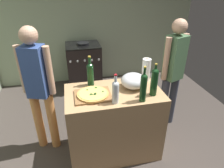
% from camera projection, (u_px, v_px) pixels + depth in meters
% --- Properties ---
extents(ground_plane, '(4.46, 3.45, 0.02)m').
position_uv_depth(ground_plane, '(103.00, 115.00, 3.36)').
color(ground_plane, '#3F3833').
extents(kitchen_wall_rear, '(4.46, 0.10, 2.60)m').
position_uv_depth(kitchen_wall_rear, '(89.00, 20.00, 4.02)').
color(kitchen_wall_rear, '#99A889').
rests_on(kitchen_wall_rear, ground_plane).
extents(counter, '(1.11, 0.64, 0.89)m').
position_uv_depth(counter, '(114.00, 123.00, 2.46)').
color(counter, tan).
rests_on(counter, ground_plane).
extents(cutting_board, '(0.40, 0.32, 0.02)m').
position_uv_depth(cutting_board, '(93.00, 95.00, 2.17)').
color(cutting_board, olive).
rests_on(cutting_board, counter).
extents(pizza, '(0.35, 0.35, 0.03)m').
position_uv_depth(pizza, '(93.00, 94.00, 2.16)').
color(pizza, tan).
rests_on(pizza, cutting_board).
extents(mixing_bowl, '(0.29, 0.29, 0.18)m').
position_uv_depth(mixing_bowl, '(133.00, 81.00, 2.30)').
color(mixing_bowl, '#B2B2B7').
rests_on(mixing_bowl, counter).
extents(paper_towel_roll, '(0.11, 0.11, 0.29)m').
position_uv_depth(paper_towel_roll, '(146.00, 70.00, 2.45)').
color(paper_towel_roll, white).
rests_on(paper_towel_roll, counter).
extents(wine_bottle_clear, '(0.07, 0.07, 0.33)m').
position_uv_depth(wine_bottle_clear, '(115.00, 91.00, 1.99)').
color(wine_bottle_clear, silver).
rests_on(wine_bottle_clear, counter).
extents(wine_bottle_dark, '(0.08, 0.08, 0.37)m').
position_uv_depth(wine_bottle_dark, '(90.00, 73.00, 2.33)').
color(wine_bottle_dark, '#143819').
rests_on(wine_bottle_dark, counter).
extents(wine_bottle_green, '(0.08, 0.08, 0.37)m').
position_uv_depth(wine_bottle_green, '(154.00, 81.00, 2.12)').
color(wine_bottle_green, '#143819').
rests_on(wine_bottle_green, counter).
extents(wine_bottle_amber, '(0.07, 0.07, 0.39)m').
position_uv_depth(wine_bottle_amber, '(143.00, 86.00, 2.01)').
color(wine_bottle_amber, '#143819').
rests_on(wine_bottle_amber, counter).
extents(stove, '(0.66, 0.62, 0.96)m').
position_uv_depth(stove, '(84.00, 66.00, 4.03)').
color(stove, black).
rests_on(stove, ground_plane).
extents(person_in_stripes, '(0.38, 0.26, 1.62)m').
position_uv_depth(person_in_stripes, '(38.00, 85.00, 2.31)').
color(person_in_stripes, '#D88C4C').
rests_on(person_in_stripes, ground_plane).
extents(person_in_red, '(0.38, 0.27, 1.62)m').
position_uv_depth(person_in_red, '(173.00, 69.00, 2.71)').
color(person_in_red, '#383D4C').
rests_on(person_in_red, ground_plane).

